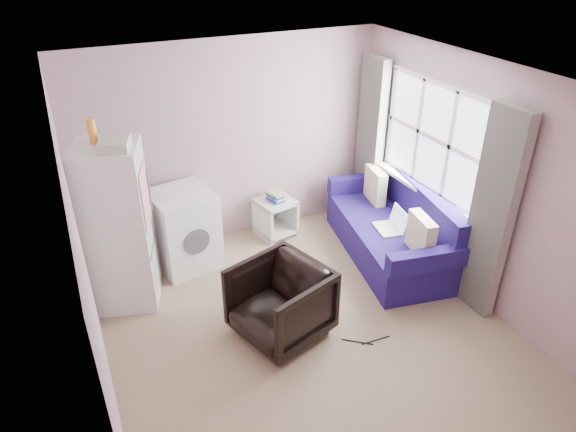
{
  "coord_description": "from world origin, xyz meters",
  "views": [
    {
      "loc": [
        -1.84,
        -3.48,
        3.56
      ],
      "look_at": [
        0.05,
        0.6,
        1.0
      ],
      "focal_mm": 32.0,
      "sensor_mm": 36.0,
      "label": 1
    }
  ],
  "objects_px": {
    "washing_machine": "(184,228)",
    "sofa": "(394,231)",
    "side_table": "(276,214)",
    "armchair": "(280,299)",
    "fridge": "(119,227)"
  },
  "relations": [
    {
      "from": "fridge",
      "to": "sofa",
      "type": "bearing_deg",
      "value": 7.86
    },
    {
      "from": "armchair",
      "to": "washing_machine",
      "type": "relative_size",
      "value": 0.88
    },
    {
      "from": "side_table",
      "to": "washing_machine",
      "type": "bearing_deg",
      "value": -171.97
    },
    {
      "from": "armchair",
      "to": "sofa",
      "type": "xyz_separation_m",
      "value": [
        1.83,
        0.71,
        -0.08
      ]
    },
    {
      "from": "washing_machine",
      "to": "sofa",
      "type": "distance_m",
      "value": 2.51
    },
    {
      "from": "armchair",
      "to": "fridge",
      "type": "xyz_separation_m",
      "value": [
        -1.26,
        1.18,
        0.49
      ]
    },
    {
      "from": "fridge",
      "to": "side_table",
      "type": "height_order",
      "value": "fridge"
    },
    {
      "from": "side_table",
      "to": "sofa",
      "type": "bearing_deg",
      "value": -43.28
    },
    {
      "from": "washing_machine",
      "to": "sofa",
      "type": "height_order",
      "value": "washing_machine"
    },
    {
      "from": "fridge",
      "to": "armchair",
      "type": "bearing_deg",
      "value": -26.66
    },
    {
      "from": "washing_machine",
      "to": "side_table",
      "type": "xyz_separation_m",
      "value": [
        1.24,
        0.17,
        -0.2
      ]
    },
    {
      "from": "side_table",
      "to": "fridge",
      "type": "bearing_deg",
      "value": -163.79
    },
    {
      "from": "fridge",
      "to": "sofa",
      "type": "relative_size",
      "value": 0.93
    },
    {
      "from": "armchair",
      "to": "sofa",
      "type": "bearing_deg",
      "value": 93.19
    },
    {
      "from": "fridge",
      "to": "washing_machine",
      "type": "height_order",
      "value": "fridge"
    }
  ]
}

